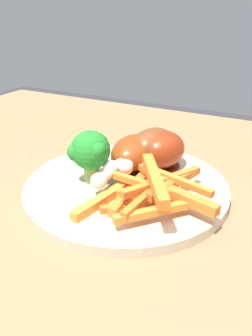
# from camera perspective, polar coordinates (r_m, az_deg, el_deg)

# --- Properties ---
(dining_table) EXTENTS (1.02, 0.82, 0.74)m
(dining_table) POSITION_cam_1_polar(r_m,az_deg,el_deg) (0.45, -2.98, -19.25)
(dining_table) COLOR #8E6B47
(dining_table) RESTS_ON ground_plane
(dinner_plate) EXTENTS (0.25, 0.25, 0.01)m
(dinner_plate) POSITION_cam_1_polar(r_m,az_deg,el_deg) (0.41, 0.00, -3.22)
(dinner_plate) COLOR beige
(dinner_plate) RESTS_ON dining_table
(broccoli_floret_front) EXTENTS (0.05, 0.05, 0.07)m
(broccoli_floret_front) POSITION_cam_1_polar(r_m,az_deg,el_deg) (0.40, -6.02, 2.87)
(broccoli_floret_front) COLOR #889E4E
(broccoli_floret_front) RESTS_ON dinner_plate
(carrot_fries_pile) EXTENTS (0.13, 0.13, 0.04)m
(carrot_fries_pile) POSITION_cam_1_polar(r_m,az_deg,el_deg) (0.36, 4.19, -3.84)
(carrot_fries_pile) COLOR orange
(carrot_fries_pile) RESTS_ON dinner_plate
(chicken_drumstick_near) EXTENTS (0.06, 0.14, 0.04)m
(chicken_drumstick_near) POSITION_cam_1_polar(r_m,az_deg,el_deg) (0.44, 1.14, 2.39)
(chicken_drumstick_near) COLOR #62200A
(chicken_drumstick_near) RESTS_ON dinner_plate
(chicken_drumstick_far) EXTENTS (0.07, 0.13, 0.05)m
(chicken_drumstick_far) POSITION_cam_1_polar(r_m,az_deg,el_deg) (0.45, 4.21, 3.38)
(chicken_drumstick_far) COLOR #4F2310
(chicken_drumstick_far) RESTS_ON dinner_plate
(chicken_drumstick_extra) EXTENTS (0.07, 0.12, 0.05)m
(chicken_drumstick_extra) POSITION_cam_1_polar(r_m,az_deg,el_deg) (0.44, 5.78, 2.99)
(chicken_drumstick_extra) COLOR #5F1909
(chicken_drumstick_extra) RESTS_ON dinner_plate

